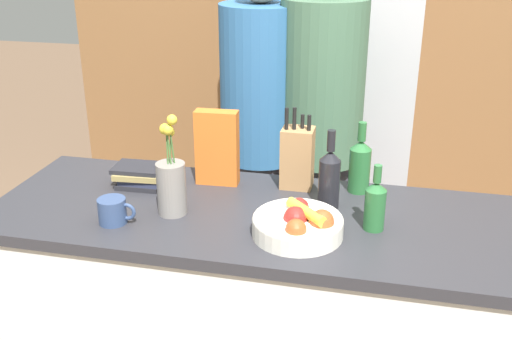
% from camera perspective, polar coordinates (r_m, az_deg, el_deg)
% --- Properties ---
extents(kitchen_island, '(1.80, 0.67, 0.90)m').
position_cam_1_polar(kitchen_island, '(2.27, -0.49, -14.17)').
color(kitchen_island, silver).
rests_on(kitchen_island, ground_plane).
extents(back_wall_wood, '(3.00, 0.12, 2.60)m').
position_cam_1_polar(back_wall_wood, '(3.55, 6.07, 14.14)').
color(back_wall_wood, brown).
rests_on(back_wall_wood, ground_plane).
extents(refrigerator, '(0.86, 0.62, 1.86)m').
position_cam_1_polar(refrigerator, '(3.26, 7.05, 6.71)').
color(refrigerator, '#B7B7BC').
rests_on(refrigerator, ground_plane).
extents(fruit_bowl, '(0.29, 0.29, 0.10)m').
position_cam_1_polar(fruit_bowl, '(1.88, 4.12, -5.12)').
color(fruit_bowl, silver).
rests_on(fruit_bowl, kitchen_island).
extents(knife_block, '(0.11, 0.10, 0.31)m').
position_cam_1_polar(knife_block, '(2.19, 3.96, 1.23)').
color(knife_block, '#A87A4C').
rests_on(knife_block, kitchen_island).
extents(flower_vase, '(0.10, 0.10, 0.35)m').
position_cam_1_polar(flower_vase, '(2.00, -8.07, -1.26)').
color(flower_vase, gray).
rests_on(flower_vase, kitchen_island).
extents(cereal_box, '(0.16, 0.07, 0.28)m').
position_cam_1_polar(cereal_box, '(2.21, -3.73, 2.13)').
color(cereal_box, orange).
rests_on(cereal_box, kitchen_island).
extents(coffee_mug, '(0.13, 0.09, 0.08)m').
position_cam_1_polar(coffee_mug, '(2.00, -13.46, -3.81)').
color(coffee_mug, '#334770').
rests_on(coffee_mug, kitchen_island).
extents(book_stack, '(0.21, 0.17, 0.08)m').
position_cam_1_polar(book_stack, '(2.26, -10.74, -0.48)').
color(book_stack, '#232328').
rests_on(book_stack, kitchen_island).
extents(bottle_oil, '(0.08, 0.08, 0.26)m').
position_cam_1_polar(bottle_oil, '(2.18, 9.86, 0.51)').
color(bottle_oil, '#286633').
rests_on(bottle_oil, kitchen_island).
extents(bottle_vinegar, '(0.07, 0.07, 0.22)m').
position_cam_1_polar(bottle_vinegar, '(1.93, 11.27, -3.22)').
color(bottle_vinegar, '#286633').
rests_on(bottle_vinegar, kitchen_island).
extents(bottle_wine, '(0.07, 0.07, 0.28)m').
position_cam_1_polar(bottle_wine, '(2.04, 7.00, -0.73)').
color(bottle_wine, black).
rests_on(bottle_wine, kitchen_island).
extents(person_at_sink, '(0.36, 0.36, 1.70)m').
position_cam_1_polar(person_at_sink, '(2.70, 0.46, 3.98)').
color(person_at_sink, '#383842').
rests_on(person_at_sink, ground_plane).
extents(person_in_blue, '(0.36, 0.36, 1.73)m').
position_cam_1_polar(person_in_blue, '(2.65, 6.13, 3.92)').
color(person_in_blue, '#383842').
rests_on(person_in_blue, ground_plane).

